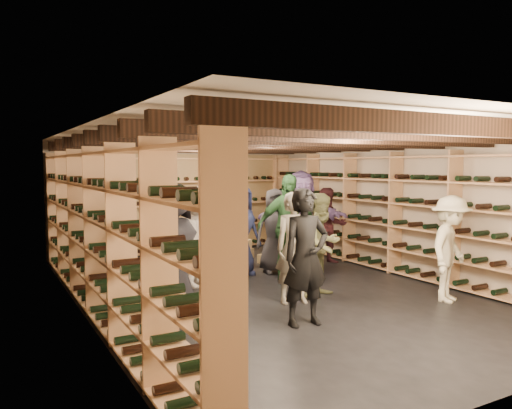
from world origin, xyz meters
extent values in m
plane|color=black|center=(0.00, 0.00, 0.00)|extent=(8.00, 8.00, 0.00)
cube|color=#B6A48E|center=(0.00, 4.00, 1.20)|extent=(5.50, 0.02, 2.40)
cube|color=#B6A48E|center=(-2.75, 0.00, 1.20)|extent=(0.02, 8.00, 2.40)
cube|color=#B6A48E|center=(2.75, 0.00, 1.20)|extent=(0.02, 8.00, 2.40)
cube|color=beige|center=(0.00, 0.00, 2.40)|extent=(5.50, 8.00, 0.01)
cube|color=black|center=(0.00, -3.50, 2.26)|extent=(5.40, 0.12, 0.18)
cube|color=black|center=(0.00, -2.62, 2.26)|extent=(5.40, 0.12, 0.18)
cube|color=black|center=(0.00, -1.75, 2.26)|extent=(5.40, 0.12, 0.18)
cube|color=black|center=(0.00, -0.88, 2.26)|extent=(5.40, 0.12, 0.18)
cube|color=black|center=(0.00, 0.00, 2.26)|extent=(5.40, 0.12, 0.18)
cube|color=black|center=(0.00, 0.88, 2.26)|extent=(5.40, 0.12, 0.18)
cube|color=black|center=(0.00, 1.75, 2.26)|extent=(5.40, 0.12, 0.18)
cube|color=black|center=(0.00, 2.62, 2.26)|extent=(5.40, 0.12, 0.18)
cube|color=black|center=(0.00, 3.50, 2.26)|extent=(5.40, 0.12, 0.18)
cube|color=tan|center=(-2.57, 0.00, 1.07)|extent=(0.32, 7.50, 2.15)
cube|color=tan|center=(2.57, 0.00, 1.07)|extent=(0.32, 7.50, 2.15)
cube|color=tan|center=(0.00, 3.83, 1.07)|extent=(4.70, 0.30, 2.15)
cube|color=tan|center=(0.23, 2.10, 0.09)|extent=(0.51, 0.35, 0.17)
cube|color=tan|center=(0.23, 2.10, 0.26)|extent=(0.51, 0.35, 0.17)
cube|color=tan|center=(0.23, 2.10, 0.43)|extent=(0.51, 0.35, 0.17)
cube|color=tan|center=(0.23, 2.10, 0.59)|extent=(0.51, 0.35, 0.17)
cube|color=tan|center=(0.35, 1.81, 0.09)|extent=(0.56, 0.42, 0.17)
cube|color=tan|center=(0.35, 1.81, 0.26)|extent=(0.56, 0.42, 0.17)
cube|color=tan|center=(0.35, 1.81, 0.43)|extent=(0.56, 0.42, 0.17)
cube|color=tan|center=(1.13, 1.84, 0.09)|extent=(0.57, 0.45, 0.17)
imported|color=black|center=(-1.76, -0.55, 0.85)|extent=(0.98, 0.84, 1.70)
imported|color=black|center=(-0.49, -1.64, 0.82)|extent=(0.63, 0.44, 1.64)
imported|color=brown|center=(0.47, -0.67, 0.75)|extent=(0.84, 0.72, 1.51)
imported|color=beige|center=(1.87, -1.78, 0.75)|extent=(1.11, 0.90, 1.50)
imported|color=#181F40|center=(0.07, 1.14, 0.78)|extent=(0.83, 0.60, 1.57)
imported|color=gray|center=(-0.07, -0.78, 0.77)|extent=(0.64, 0.51, 1.54)
imported|color=#401A20|center=(2.03, 1.22, 0.74)|extent=(0.88, 0.80, 1.48)
imported|color=beige|center=(-0.90, 0.73, 0.79)|extent=(1.17, 0.95, 1.58)
imported|color=#27532A|center=(0.57, 0.40, 0.88)|extent=(1.12, 0.74, 1.77)
imported|color=slate|center=(1.35, 1.14, 0.91)|extent=(1.77, 1.11, 1.82)
imported|color=#2F2E33|center=(0.70, 1.02, 0.75)|extent=(0.83, 0.65, 1.50)
camera|label=1|loc=(-3.87, -6.47, 1.92)|focal=35.00mm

